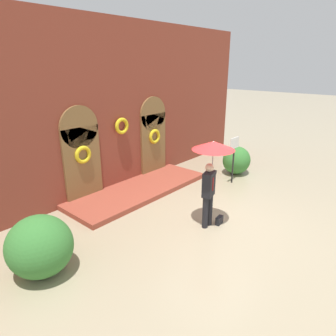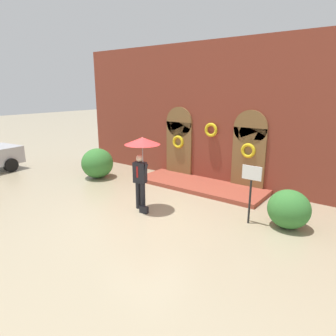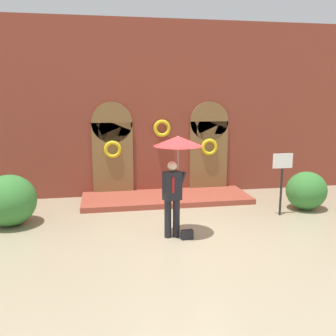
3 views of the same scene
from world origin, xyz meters
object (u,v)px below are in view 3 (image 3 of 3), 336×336
shrub_left (9,200)px  handbag (187,235)px  sign_post (282,174)px  person_with_umbrella (177,156)px  shrub_right (306,191)px

shrub_left → handbag: bearing=-22.4°
handbag → shrub_left: (-4.20, 1.73, 0.54)m
handbag → sign_post: bearing=16.2°
handbag → sign_post: size_ratio=0.16×
person_with_umbrella → shrub_right: person_with_umbrella is taller
shrub_left → shrub_right: (8.11, -0.07, -0.10)m
person_with_umbrella → shrub_left: size_ratio=1.71×
person_with_umbrella → shrub_right: bearing=19.5°
handbag → shrub_left: shrub_left is taller
person_with_umbrella → shrub_left: 4.46m
sign_post → shrub_right: size_ratio=1.47×
handbag → shrub_left: bearing=150.2°
shrub_right → person_with_umbrella: bearing=-160.5°
shrub_right → sign_post: bearing=-158.7°
handbag → shrub_left: size_ratio=0.20×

